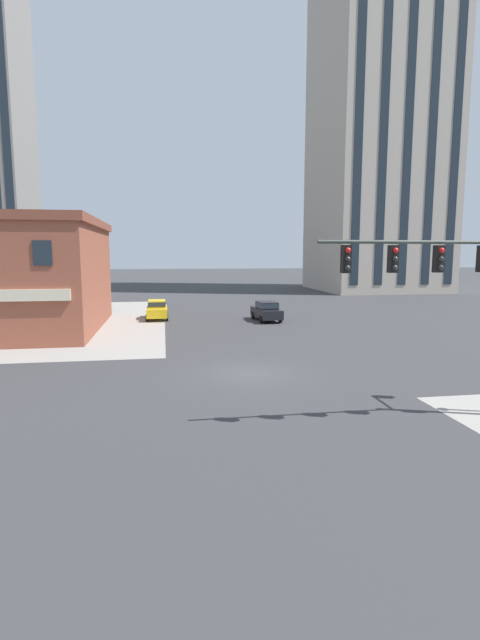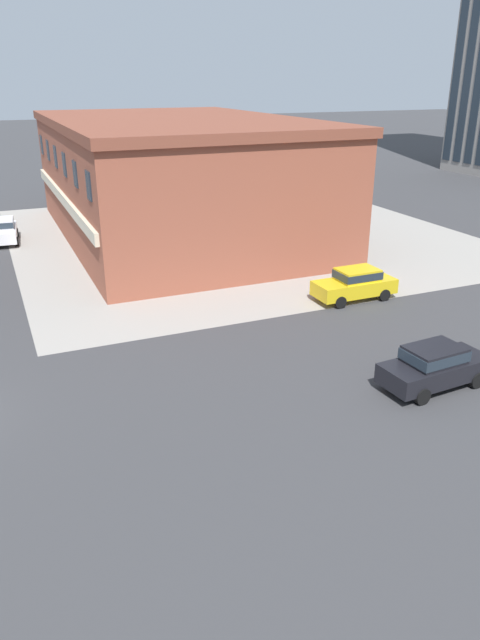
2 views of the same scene
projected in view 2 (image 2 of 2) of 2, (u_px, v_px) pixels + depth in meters
The scene contains 5 objects.
sidewalk_far_corner at pixel (237, 235), 44.82m from camera, with size 32.00×32.00×0.02m, color gray.
car_main_northbound_far at pixel (355, 283), 31.56m from camera, with size 1.92×4.41×1.68m.
car_main_southbound_far at pixel (435, 365), 22.60m from camera, with size 2.11×4.51×1.68m.
car_cross_eastbound at pixel (3, 230), 42.50m from camera, with size 4.52×2.15×1.68m.
storefront_block_near_corner at pixel (176, 178), 43.47m from camera, with size 26.48×16.49×8.38m.
Camera 2 is at (20.43, 2.87, 11.06)m, focal length 33.51 mm.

